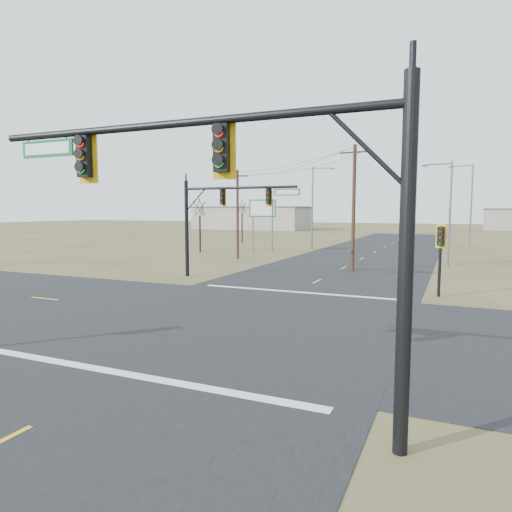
{
  "coord_description": "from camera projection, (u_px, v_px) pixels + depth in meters",
  "views": [
    {
      "loc": [
        8.59,
        -17.94,
        4.87
      ],
      "look_at": [
        0.26,
        1.0,
        2.79
      ],
      "focal_mm": 32.0,
      "sensor_mm": 36.0,
      "label": 1
    }
  ],
  "objects": [
    {
      "name": "ground",
      "position": [
        242.0,
        320.0,
        20.27
      ],
      "size": [
        320.0,
        320.0,
        0.0
      ],
      "primitive_type": "plane",
      "color": "brown",
      "rests_on": "ground"
    },
    {
      "name": "road_ew",
      "position": [
        242.0,
        320.0,
        20.26
      ],
      "size": [
        160.0,
        14.0,
        0.02
      ],
      "primitive_type": "cube",
      "color": "black",
      "rests_on": "ground"
    },
    {
      "name": "road_ns",
      "position": [
        242.0,
        320.0,
        20.26
      ],
      "size": [
        14.0,
        160.0,
        0.02
      ],
      "primitive_type": "cube",
      "color": "black",
      "rests_on": "ground"
    },
    {
      "name": "stop_bar_near",
      "position": [
        132.0,
        375.0,
        13.43
      ],
      "size": [
        12.0,
        0.4,
        0.01
      ],
      "primitive_type": "cube",
      "color": "silver",
      "rests_on": "road_ns"
    },
    {
      "name": "stop_bar_far",
      "position": [
        296.0,
        292.0,
        27.09
      ],
      "size": [
        12.0,
        0.4,
        0.01
      ],
      "primitive_type": "cube",
      "color": "silver",
      "rests_on": "road_ns"
    },
    {
      "name": "mast_arm_near",
      "position": [
        238.0,
        185.0,
        10.09
      ],
      "size": [
        10.81,
        0.47,
        7.47
      ],
      "rotation": [
        0.0,
        0.0,
        0.13
      ],
      "color": "black",
      "rests_on": "ground"
    },
    {
      "name": "mast_arm_far",
      "position": [
        223.0,
        207.0,
        32.11
      ],
      "size": [
        8.84,
        0.59,
        7.01
      ],
      "rotation": [
        0.0,
        0.0,
        -0.41
      ],
      "color": "black",
      "rests_on": "ground"
    },
    {
      "name": "pedestal_signal_ne",
      "position": [
        441.0,
        243.0,
        25.35
      ],
      "size": [
        0.67,
        0.57,
        4.14
      ],
      "rotation": [
        0.0,
        0.0,
        -0.36
      ],
      "color": "black",
      "rests_on": "ground"
    },
    {
      "name": "utility_pole_near",
      "position": [
        354.0,
        207.0,
        35.74
      ],
      "size": [
        2.43,
        0.35,
        9.95
      ],
      "rotation": [
        0.0,
        0.0,
        -0.1
      ],
      "color": "#422B1C",
      "rests_on": "ground"
    },
    {
      "name": "utility_pole_far",
      "position": [
        238.0,
        213.0,
        45.36
      ],
      "size": [
        2.08,
        0.8,
        8.83
      ],
      "rotation": [
        0.0,
        0.0,
        0.33
      ],
      "color": "#422B1C",
      "rests_on": "ground"
    },
    {
      "name": "highway_sign",
      "position": [
        263.0,
        215.0,
        53.39
      ],
      "size": [
        3.26,
        0.34,
        6.12
      ],
      "rotation": [
        0.0,
        0.0,
        0.08
      ],
      "color": "slate",
      "rests_on": "ground"
    },
    {
      "name": "streetlight_a",
      "position": [
        448.0,
        208.0,
        39.2
      ],
      "size": [
        2.52,
        0.3,
        9.02
      ],
      "rotation": [
        0.0,
        0.0,
        0.16
      ],
      "color": "slate",
      "rests_on": "ground"
    },
    {
      "name": "streetlight_b",
      "position": [
        469.0,
        201.0,
        60.19
      ],
      "size": [
        3.05,
        0.43,
        10.9
      ],
      "rotation": [
        0.0,
        0.0,
        0.28
      ],
      "color": "slate",
      "rests_on": "ground"
    },
    {
      "name": "streetlight_c",
      "position": [
        314.0,
        203.0,
        57.29
      ],
      "size": [
        2.87,
        0.39,
        10.26
      ],
      "rotation": [
        0.0,
        0.0,
        0.26
      ],
      "color": "slate",
      "rests_on": "ground"
    },
    {
      "name": "bare_tree_a",
      "position": [
        200.0,
        206.0,
        52.35
      ],
      "size": [
        2.78,
        2.78,
        6.69
      ],
      "rotation": [
        0.0,
        0.0,
        0.02
      ],
      "color": "black",
      "rests_on": "ground"
    },
    {
      "name": "bare_tree_b",
      "position": [
        242.0,
        206.0,
        67.34
      ],
      "size": [
        3.11,
        3.11,
        6.91
      ],
      "rotation": [
        0.0,
        0.0,
        -0.17
      ],
      "color": "black",
      "rests_on": "ground"
    },
    {
      "name": "warehouse_left",
      "position": [
        252.0,
        218.0,
        117.98
      ],
      "size": [
        28.0,
        14.0,
        5.5
      ],
      "primitive_type": "cube",
      "color": "#A09D8E",
      "rests_on": "ground"
    }
  ]
}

